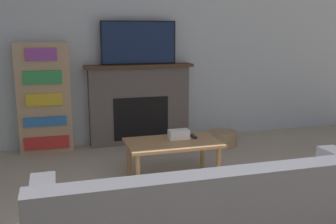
{
  "coord_description": "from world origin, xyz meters",
  "views": [
    {
      "loc": [
        -1.22,
        -1.5,
        1.58
      ],
      "look_at": [
        -0.08,
        2.42,
        0.73
      ],
      "focal_mm": 42.0,
      "sensor_mm": 36.0,
      "label": 1
    }
  ],
  "objects_px": {
    "coffee_table": "(173,146)",
    "storage_basket": "(222,138)",
    "fireplace": "(139,104)",
    "bookshelf": "(44,98)",
    "tv": "(139,43)"
  },
  "relations": [
    {
      "from": "bookshelf",
      "to": "tv",
      "type": "bearing_deg",
      "value": 0.16
    },
    {
      "from": "coffee_table",
      "to": "storage_basket",
      "type": "relative_size",
      "value": 2.31
    },
    {
      "from": "storage_basket",
      "to": "bookshelf",
      "type": "bearing_deg",
      "value": 169.67
    },
    {
      "from": "bookshelf",
      "to": "storage_basket",
      "type": "height_order",
      "value": "bookshelf"
    },
    {
      "from": "tv",
      "to": "storage_basket",
      "type": "xyz_separation_m",
      "value": [
        1.07,
        -0.43,
        -1.31
      ]
    },
    {
      "from": "coffee_table",
      "to": "storage_basket",
      "type": "height_order",
      "value": "coffee_table"
    },
    {
      "from": "storage_basket",
      "to": "tv",
      "type": "bearing_deg",
      "value": 158.11
    },
    {
      "from": "tv",
      "to": "storage_basket",
      "type": "bearing_deg",
      "value": -21.89
    },
    {
      "from": "bookshelf",
      "to": "storage_basket",
      "type": "relative_size",
      "value": 3.36
    },
    {
      "from": "fireplace",
      "to": "tv",
      "type": "distance_m",
      "value": 0.85
    },
    {
      "from": "fireplace",
      "to": "coffee_table",
      "type": "xyz_separation_m",
      "value": [
        0.04,
        -1.5,
        -0.19
      ]
    },
    {
      "from": "storage_basket",
      "to": "coffee_table",
      "type": "bearing_deg",
      "value": -134.54
    },
    {
      "from": "tv",
      "to": "bookshelf",
      "type": "distance_m",
      "value": 1.45
    },
    {
      "from": "fireplace",
      "to": "bookshelf",
      "type": "distance_m",
      "value": 1.28
    },
    {
      "from": "bookshelf",
      "to": "storage_basket",
      "type": "xyz_separation_m",
      "value": [
        2.34,
        -0.43,
        -0.61
      ]
    }
  ]
}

